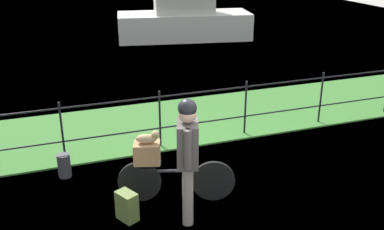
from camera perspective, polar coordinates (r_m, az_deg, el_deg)
ground_plane at (r=6.25m, az=9.39°, el=-11.88°), size 60.00×60.00×0.00m
grass_strip at (r=8.93m, az=-0.75°, el=-0.66°), size 27.00×2.40×0.03m
harbor_water at (r=17.92m, az=-10.87°, el=10.48°), size 30.00×30.00×0.00m
iron_fence at (r=7.85m, az=1.57°, el=0.72°), size 18.04×0.04×1.05m
bicycle_main at (r=6.19m, az=-2.22°, el=-8.42°), size 1.56×0.55×0.61m
wooden_crate at (r=6.00m, az=-5.84°, el=-4.90°), size 0.41×0.35×0.29m
terrier_dog at (r=5.90m, az=-5.68°, el=-2.97°), size 0.32×0.22×0.18m
cyclist_person at (r=5.46m, az=-0.58°, el=-4.63°), size 0.37×0.52×1.68m
backpack_on_paving at (r=5.92m, az=-8.41°, el=-11.58°), size 0.29×0.33×0.40m
mooring_bollard at (r=7.11m, az=-16.20°, el=-6.30°), size 0.20×0.20×0.37m
moored_boat_near at (r=16.29m, az=-1.03°, el=12.65°), size 4.96×2.51×3.87m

